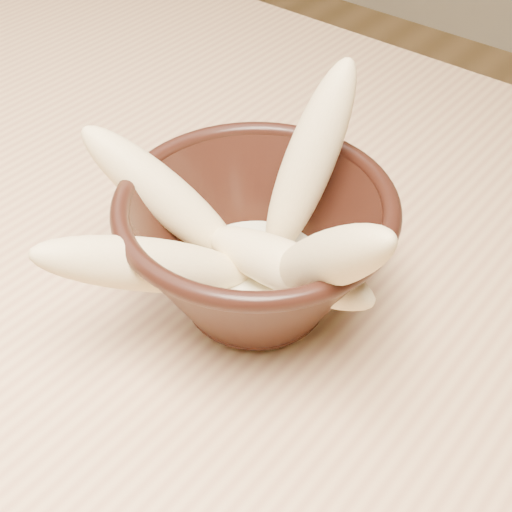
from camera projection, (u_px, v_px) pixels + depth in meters
The scene contains 8 objects.
table at pixel (186, 278), 0.68m from camera, with size 1.20×0.80×0.75m.
bowl at pixel (256, 247), 0.50m from camera, with size 0.20×0.20×0.11m.
milk_puddle at pixel (256, 273), 0.52m from camera, with size 0.11×0.11×0.02m, color beige.
banana_upright at pixel (309, 162), 0.50m from camera, with size 0.04×0.04×0.15m, color #E3C586.
banana_left at pixel (163, 196), 0.51m from camera, with size 0.04×0.04×0.14m, color #E3C586.
banana_right at pixel (325, 261), 0.44m from camera, with size 0.04×0.04×0.16m, color #E3C586.
banana_across at pixel (286, 266), 0.48m from camera, with size 0.04×0.04×0.14m, color #E3C586.
banana_front at pixel (151, 265), 0.47m from camera, with size 0.04×0.04×0.16m, color #E3C586.
Camera 1 is at (0.36, -0.34, 1.15)m, focal length 50.00 mm.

